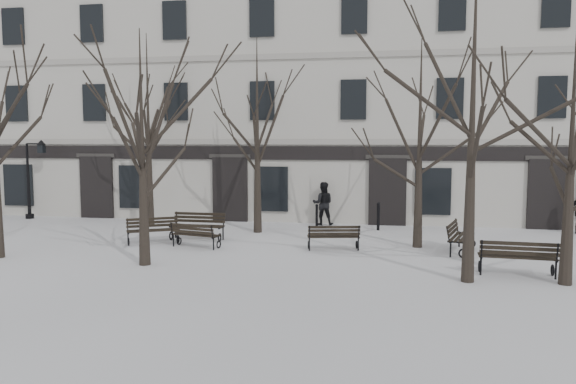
% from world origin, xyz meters
% --- Properties ---
extents(ground, '(100.00, 100.00, 0.00)m').
position_xyz_m(ground, '(0.00, 0.00, 0.00)').
color(ground, white).
rests_on(ground, ground).
extents(building, '(40.40, 10.20, 11.40)m').
position_xyz_m(building, '(0.00, 12.96, 5.52)').
color(building, '#B7B3AA').
rests_on(building, ground).
extents(tree_1, '(4.81, 4.81, 6.87)m').
position_xyz_m(tree_1, '(-3.59, -1.08, 4.29)').
color(tree_1, black).
rests_on(tree_1, ground).
extents(tree_2, '(6.06, 6.06, 8.65)m').
position_xyz_m(tree_2, '(5.55, -1.51, 5.41)').
color(tree_2, black).
rests_on(tree_2, ground).
extents(tree_3, '(4.69, 4.69, 6.70)m').
position_xyz_m(tree_3, '(7.98, -1.37, 4.18)').
color(tree_3, black).
rests_on(tree_3, ground).
extents(tree_4, '(5.69, 5.69, 8.12)m').
position_xyz_m(tree_4, '(-6.54, 6.07, 5.08)').
color(tree_4, black).
rests_on(tree_4, ground).
extents(tree_5, '(5.34, 5.34, 7.63)m').
position_xyz_m(tree_5, '(-1.60, 5.18, 4.77)').
color(tree_5, black).
rests_on(tree_5, ground).
extents(tree_6, '(4.95, 4.95, 7.07)m').
position_xyz_m(tree_6, '(4.52, 3.09, 4.42)').
color(tree_6, black).
rests_on(tree_6, ground).
extents(bench_0, '(1.88, 1.43, 0.91)m').
position_xyz_m(bench_0, '(-4.77, 2.24, 0.50)').
color(bench_0, black).
rests_on(bench_0, ground).
extents(bench_1, '(1.78, 1.00, 0.86)m').
position_xyz_m(bench_1, '(-3.01, 1.69, 0.47)').
color(bench_1, black).
rests_on(bench_1, ground).
extents(bench_2, '(2.05, 0.87, 1.01)m').
position_xyz_m(bench_2, '(6.96, -0.65, 0.55)').
color(bench_2, black).
rests_on(bench_2, ground).
extents(bench_3, '(2.01, 0.78, 1.00)m').
position_xyz_m(bench_3, '(-3.43, 3.22, 0.54)').
color(bench_3, black).
rests_on(bench_3, ground).
extents(bench_4, '(1.81, 0.96, 0.87)m').
position_xyz_m(bench_4, '(1.72, 2.08, 0.47)').
color(bench_4, black).
rests_on(bench_4, ground).
extents(bench_5, '(1.20, 2.08, 1.00)m').
position_xyz_m(bench_5, '(5.83, 2.44, 0.54)').
color(bench_5, black).
rests_on(bench_5, ground).
extents(lamp_post, '(1.15, 0.42, 3.66)m').
position_xyz_m(lamp_post, '(-12.76, 7.15, 2.12)').
color(lamp_post, black).
rests_on(lamp_post, ground).
extents(bollard_a, '(0.12, 0.12, 0.97)m').
position_xyz_m(bollard_a, '(0.55, 7.02, 0.52)').
color(bollard_a, black).
rests_on(bollard_a, ground).
extents(bollard_b, '(0.15, 0.15, 1.15)m').
position_xyz_m(bollard_b, '(3.14, 6.51, 0.61)').
color(bollard_b, black).
rests_on(bollard_b, ground).
extents(pedestrian_b, '(0.97, 0.78, 1.87)m').
position_xyz_m(pedestrian_b, '(0.75, 7.57, 0.00)').
color(pedestrian_b, black).
rests_on(pedestrian_b, ground).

